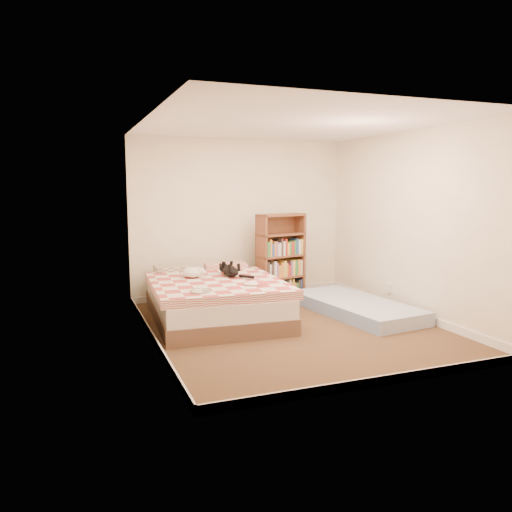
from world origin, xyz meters
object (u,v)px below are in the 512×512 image
object	(u,v)px
bed	(213,297)
floor_mattress	(355,307)
black_cat	(230,271)
white_dog	(193,272)
bookshelf	(280,266)

from	to	relation	value
bed	floor_mattress	world-z (taller)	bed
floor_mattress	black_cat	xyz separation A→B (m)	(-1.66, 0.56, 0.52)
white_dog	floor_mattress	bearing A→B (deg)	-31.67
floor_mattress	black_cat	distance (m)	1.83
bed	white_dog	xyz separation A→B (m)	(-0.24, 0.12, 0.34)
bed	white_dog	size ratio (longest dim) A/B	6.74
black_cat	floor_mattress	bearing A→B (deg)	-24.17
bed	bookshelf	world-z (taller)	bookshelf
bed	bookshelf	bearing A→B (deg)	34.09
floor_mattress	white_dog	world-z (taller)	white_dog
bed	bookshelf	distance (m)	1.56
bookshelf	white_dog	world-z (taller)	bookshelf
floor_mattress	black_cat	bearing A→B (deg)	154.20
bed	floor_mattress	bearing A→B (deg)	-10.97
black_cat	white_dog	size ratio (longest dim) A/B	2.04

